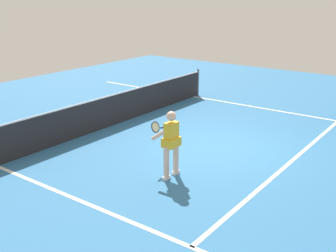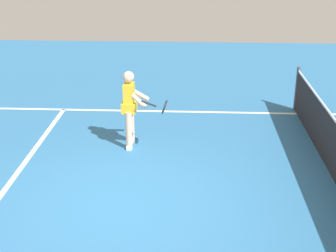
% 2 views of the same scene
% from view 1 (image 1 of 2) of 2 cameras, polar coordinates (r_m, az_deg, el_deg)
% --- Properties ---
extents(ground_plane, '(24.67, 24.67, 0.00)m').
position_cam_1_polar(ground_plane, '(11.40, 6.91, -2.81)').
color(ground_plane, teal).
extents(service_line_marking, '(8.73, 0.10, 0.01)m').
position_cam_1_polar(service_line_marking, '(10.64, 16.32, -4.97)').
color(service_line_marking, white).
rests_on(service_line_marking, ground).
extents(sideline_left_marking, '(0.10, 16.98, 0.01)m').
position_cam_1_polar(sideline_left_marking, '(8.22, -8.73, -11.49)').
color(sideline_left_marking, white).
rests_on(sideline_left_marking, ground).
extents(sideline_right_marking, '(0.10, 16.98, 0.01)m').
position_cam_1_polar(sideline_right_marking, '(15.18, 15.14, 1.99)').
color(sideline_right_marking, white).
rests_on(sideline_right_marking, ground).
extents(court_net, '(9.41, 0.08, 1.07)m').
position_cam_1_polar(court_net, '(13.31, -6.73, 2.52)').
color(court_net, '#4C4C51').
rests_on(court_net, ground).
extents(tennis_player, '(0.78, 0.92, 1.55)m').
position_cam_1_polar(tennis_player, '(9.23, 0.34, -2.13)').
color(tennis_player, beige).
rests_on(tennis_player, ground).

